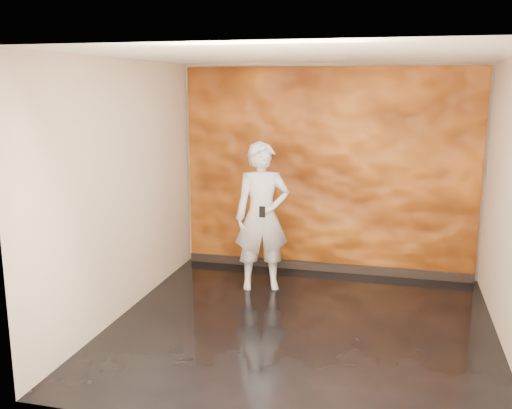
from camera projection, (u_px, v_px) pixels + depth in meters
name	position (u px, v px, depth m)	size (l,w,h in m)	color
room	(303.00, 198.00, 5.76)	(4.02, 4.02, 2.81)	black
feature_wall	(327.00, 172.00, 7.62)	(3.90, 0.06, 2.75)	orange
baseboard	(325.00, 267.00, 7.86)	(3.90, 0.04, 0.12)	black
man	(262.00, 217.00, 7.05)	(0.67, 0.44, 1.85)	#ADB0BD
phone	(262.00, 212.00, 6.77)	(0.07, 0.01, 0.14)	black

